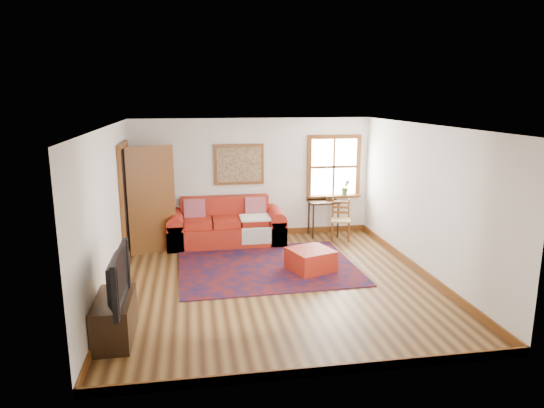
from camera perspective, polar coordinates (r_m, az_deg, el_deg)
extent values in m
plane|color=#402611|center=(7.93, 0.37, -9.16)|extent=(5.50, 5.50, 0.00)
cube|color=silver|center=(10.23, -2.25, 3.07)|extent=(5.00, 0.04, 2.50)
cube|color=silver|center=(4.98, 5.85, -7.33)|extent=(5.00, 0.04, 2.50)
cube|color=silver|center=(7.56, -18.64, -1.01)|extent=(0.04, 5.50, 2.50)
cube|color=silver|center=(8.35, 17.54, 0.31)|extent=(0.04, 5.50, 2.50)
cube|color=white|center=(7.38, 0.40, 9.17)|extent=(5.00, 5.50, 0.04)
cube|color=brown|center=(10.48, -2.18, -3.38)|extent=(5.00, 0.03, 0.12)
cube|color=brown|center=(7.91, -17.92, -9.42)|extent=(0.03, 5.50, 0.12)
cube|color=brown|center=(8.66, 16.93, -7.40)|extent=(0.03, 5.50, 0.12)
cube|color=white|center=(10.55, 7.25, 4.36)|extent=(1.00, 0.02, 1.20)
cube|color=brown|center=(10.46, 7.38, 7.85)|extent=(1.18, 0.06, 0.09)
cube|color=brown|center=(10.64, 7.18, 0.91)|extent=(1.18, 0.06, 0.09)
cube|color=brown|center=(10.39, 4.39, 4.30)|extent=(0.09, 0.06, 1.20)
cube|color=brown|center=(10.70, 10.08, 4.39)|extent=(0.09, 0.06, 1.20)
cube|color=brown|center=(10.53, 7.28, 4.35)|extent=(1.00, 0.04, 0.05)
cube|color=brown|center=(10.57, 7.29, 0.97)|extent=(1.15, 0.20, 0.04)
imported|color=#316623|center=(10.59, 8.65, 1.97)|extent=(0.18, 0.15, 0.33)
cube|color=black|center=(9.15, -16.96, -0.05)|extent=(0.02, 0.90, 2.05)
cube|color=brown|center=(8.67, -17.16, -0.75)|extent=(0.06, 0.09, 2.05)
cube|color=brown|center=(9.62, -16.42, 0.59)|extent=(0.06, 0.09, 2.05)
cube|color=brown|center=(8.98, -17.20, 6.63)|extent=(0.06, 1.08, 0.09)
cube|color=brown|center=(9.39, -13.99, 0.44)|extent=(0.86, 0.35, 2.05)
cube|color=silver|center=(9.37, -14.03, 1.05)|extent=(0.56, 0.22, 1.33)
cube|color=brown|center=(10.13, -3.94, 4.67)|extent=(1.05, 0.04, 0.85)
cube|color=tan|center=(10.10, -3.92, 4.65)|extent=(0.92, 0.03, 0.72)
cube|color=#52100B|center=(8.58, -0.56, -7.38)|extent=(3.13, 2.54, 0.02)
cube|color=#A12214|center=(9.91, -5.39, -3.51)|extent=(2.34, 0.97, 0.41)
cube|color=#A12214|center=(10.13, -5.58, -0.48)|extent=(1.82, 0.26, 0.51)
cube|color=#A12214|center=(9.88, -11.24, -3.44)|extent=(0.33, 0.97, 0.51)
cube|color=#A12214|center=(10.01, 0.38, -2.98)|extent=(0.33, 0.97, 0.51)
cube|color=#C7651C|center=(9.94, -9.09, -0.65)|extent=(0.43, 0.21, 0.44)
cube|color=#C7651C|center=(10.02, -1.98, -0.39)|extent=(0.43, 0.21, 0.44)
cube|color=silver|center=(9.69, -2.03, -1.62)|extent=(0.59, 0.53, 0.04)
cube|color=#A12214|center=(8.39, 4.57, -6.59)|extent=(0.85, 0.85, 0.38)
cube|color=black|center=(10.36, 6.08, 0.27)|extent=(0.64, 0.48, 0.04)
cylinder|color=black|center=(10.19, 4.88, -2.11)|extent=(0.04, 0.04, 0.72)
cylinder|color=black|center=(10.34, 7.77, -1.98)|extent=(0.04, 0.04, 0.72)
cylinder|color=black|center=(10.57, 4.34, -1.57)|extent=(0.04, 0.04, 0.72)
cylinder|color=black|center=(10.70, 7.14, -1.45)|extent=(0.04, 0.04, 0.72)
cube|color=tan|center=(10.15, 8.08, -1.88)|extent=(0.49, 0.47, 0.04)
cylinder|color=brown|center=(10.05, 7.10, -3.32)|extent=(0.04, 0.04, 0.41)
cylinder|color=brown|center=(10.06, 9.03, -3.36)|extent=(0.04, 0.04, 0.41)
cylinder|color=brown|center=(10.30, 7.12, -1.64)|extent=(0.04, 0.04, 0.85)
cylinder|color=brown|center=(10.31, 9.00, -1.68)|extent=(0.04, 0.04, 0.85)
cube|color=brown|center=(10.25, 8.10, -0.39)|extent=(0.33, 0.12, 0.26)
cube|color=black|center=(6.42, -18.01, -12.68)|extent=(0.44, 0.97, 0.53)
imported|color=black|center=(6.05, -18.42, -8.23)|extent=(0.15, 1.13, 0.65)
cylinder|color=silver|center=(6.62, -17.32, -8.49)|extent=(0.12, 0.12, 0.18)
cylinder|color=#FFA53F|center=(6.63, -17.30, -8.73)|extent=(0.07, 0.07, 0.12)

